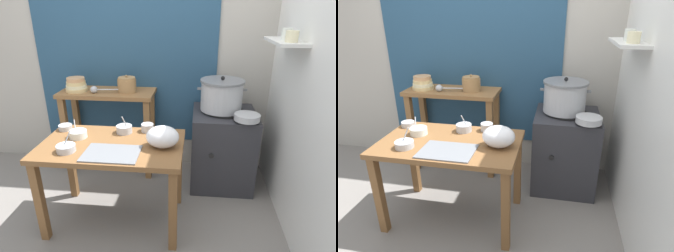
# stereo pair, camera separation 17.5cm
# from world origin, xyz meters

# --- Properties ---
(ground_plane) EXTENTS (9.00, 9.00, 0.00)m
(ground_plane) POSITION_xyz_m (0.00, 0.00, 0.00)
(ground_plane) COLOR gray
(wall_back) EXTENTS (4.40, 0.12, 2.60)m
(wall_back) POSITION_xyz_m (0.08, 1.10, 1.30)
(wall_back) COLOR #B2ADA3
(wall_back) RESTS_ON ground
(wall_right) EXTENTS (0.30, 3.20, 2.60)m
(wall_right) POSITION_xyz_m (1.40, 0.20, 1.30)
(wall_right) COLOR white
(wall_right) RESTS_ON ground
(prep_table) EXTENTS (1.10, 0.66, 0.72)m
(prep_table) POSITION_xyz_m (-0.03, 0.02, 0.61)
(prep_table) COLOR brown
(prep_table) RESTS_ON ground
(back_shelf_table) EXTENTS (0.96, 0.40, 0.90)m
(back_shelf_table) POSITION_xyz_m (-0.30, 0.83, 0.68)
(back_shelf_table) COLOR olive
(back_shelf_table) RESTS_ON ground
(stove_block) EXTENTS (0.60, 0.61, 0.78)m
(stove_block) POSITION_xyz_m (0.88, 0.70, 0.38)
(stove_block) COLOR #2D2D33
(stove_block) RESTS_ON ground
(steamer_pot) EXTENTS (0.46, 0.41, 0.33)m
(steamer_pot) POSITION_xyz_m (0.84, 0.72, 0.93)
(steamer_pot) COLOR #B7BABF
(steamer_pot) RESTS_ON stove_block
(clay_pot) EXTENTS (0.19, 0.19, 0.17)m
(clay_pot) POSITION_xyz_m (-0.09, 0.83, 0.97)
(clay_pot) COLOR #A37A4C
(clay_pot) RESTS_ON back_shelf_table
(bowl_stack_enamel) EXTENTS (0.22, 0.22, 0.14)m
(bowl_stack_enamel) POSITION_xyz_m (-0.61, 0.80, 0.96)
(bowl_stack_enamel) COLOR #E5C684
(bowl_stack_enamel) RESTS_ON back_shelf_table
(ladle) EXTENTS (0.28, 0.07, 0.07)m
(ladle) POSITION_xyz_m (-0.40, 0.75, 0.94)
(ladle) COLOR #B7BABF
(ladle) RESTS_ON back_shelf_table
(serving_tray) EXTENTS (0.40, 0.28, 0.01)m
(serving_tray) POSITION_xyz_m (0.02, -0.15, 0.72)
(serving_tray) COLOR slate
(serving_tray) RESTS_ON prep_table
(plastic_bag) EXTENTS (0.25, 0.20, 0.16)m
(plastic_bag) POSITION_xyz_m (0.37, 0.00, 0.80)
(plastic_bag) COLOR white
(plastic_bag) RESTS_ON prep_table
(wide_pan) EXTENTS (0.22, 0.22, 0.05)m
(wide_pan) POSITION_xyz_m (1.05, 0.47, 0.81)
(wide_pan) COLOR #B7BABF
(wide_pan) RESTS_ON stove_block
(prep_bowl_0) EXTENTS (0.14, 0.14, 0.15)m
(prep_bowl_0) POSITION_xyz_m (-0.33, 0.09, 0.75)
(prep_bowl_0) COLOR silver
(prep_bowl_0) RESTS_ON prep_table
(prep_bowl_1) EXTENTS (0.11, 0.11, 0.04)m
(prep_bowl_1) POSITION_xyz_m (-0.50, 0.23, 0.74)
(prep_bowl_1) COLOR #B7BABF
(prep_bowl_1) RESTS_ON prep_table
(prep_bowl_2) EXTENTS (0.10, 0.10, 0.07)m
(prep_bowl_2) POSITION_xyz_m (0.20, 0.27, 0.76)
(prep_bowl_2) COLOR #B7BABF
(prep_bowl_2) RESTS_ON prep_table
(prep_bowl_3) EXTENTS (0.13, 0.13, 0.16)m
(prep_bowl_3) POSITION_xyz_m (0.02, 0.23, 0.75)
(prep_bowl_3) COLOR #B7BABF
(prep_bowl_3) RESTS_ON prep_table
(prep_bowl_4) EXTENTS (0.14, 0.14, 0.16)m
(prep_bowl_4) POSITION_xyz_m (-0.32, -0.15, 0.75)
(prep_bowl_4) COLOR #B7BABF
(prep_bowl_4) RESTS_ON prep_table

